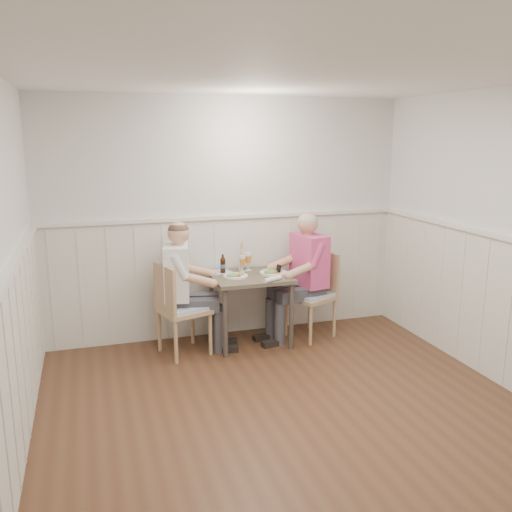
% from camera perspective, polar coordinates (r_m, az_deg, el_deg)
% --- Properties ---
extents(ground_plane, '(4.50, 4.50, 0.00)m').
position_cam_1_polar(ground_plane, '(4.33, 5.06, -17.83)').
color(ground_plane, '#4C2D1C').
extents(room_shell, '(4.04, 4.54, 2.60)m').
position_cam_1_polar(room_shell, '(3.79, 5.50, 2.38)').
color(room_shell, silver).
rests_on(room_shell, ground).
extents(wainscot, '(4.00, 4.49, 1.34)m').
position_cam_1_polar(wainscot, '(4.62, 1.96, -6.33)').
color(wainscot, silver).
rests_on(wainscot, ground).
extents(dining_table, '(0.81, 0.70, 0.75)m').
position_cam_1_polar(dining_table, '(5.73, -0.60, -3.10)').
color(dining_table, '#4B463B').
rests_on(dining_table, ground).
extents(chair_right, '(0.58, 0.58, 0.93)m').
position_cam_1_polar(chair_right, '(6.02, 6.15, -3.71)').
color(chair_right, tan).
rests_on(chair_right, ground).
extents(chair_left, '(0.56, 0.56, 0.95)m').
position_cam_1_polar(chair_left, '(5.51, -8.16, -5.23)').
color(chair_left, tan).
rests_on(chair_left, ground).
extents(man_in_pink, '(0.70, 0.49, 1.41)m').
position_cam_1_polar(man_in_pink, '(5.96, 5.22, -3.04)').
color(man_in_pink, '#3F3F47').
rests_on(man_in_pink, ground).
extents(diner_cream, '(0.69, 0.50, 1.38)m').
position_cam_1_polar(diner_cream, '(5.59, -7.82, -4.29)').
color(diner_cream, '#3F3F47').
rests_on(diner_cream, ground).
extents(plate_man, '(0.29, 0.29, 0.07)m').
position_cam_1_polar(plate_man, '(5.76, 1.78, -1.65)').
color(plate_man, white).
rests_on(plate_man, dining_table).
extents(plate_diner, '(0.26, 0.26, 0.06)m').
position_cam_1_polar(plate_diner, '(5.62, -2.26, -2.04)').
color(plate_diner, white).
rests_on(plate_diner, dining_table).
extents(beer_glass_a, '(0.08, 0.08, 0.20)m').
position_cam_1_polar(beer_glass_a, '(5.86, -0.83, -0.26)').
color(beer_glass_a, silver).
rests_on(beer_glass_a, dining_table).
extents(beer_glass_b, '(0.07, 0.07, 0.18)m').
position_cam_1_polar(beer_glass_b, '(5.82, -1.44, -0.53)').
color(beer_glass_b, silver).
rests_on(beer_glass_b, dining_table).
extents(beer_bottle, '(0.06, 0.06, 0.21)m').
position_cam_1_polar(beer_bottle, '(5.77, -3.51, -0.94)').
color(beer_bottle, black).
rests_on(beer_bottle, dining_table).
extents(rolled_napkin, '(0.21, 0.14, 0.05)m').
position_cam_1_polar(rolled_napkin, '(5.46, 1.77, -2.44)').
color(rolled_napkin, white).
rests_on(rolled_napkin, dining_table).
extents(grass_vase, '(0.04, 0.04, 0.35)m').
position_cam_1_polar(grass_vase, '(5.86, -1.70, -0.05)').
color(grass_vase, silver).
rests_on(grass_vase, dining_table).
extents(gingham_mat, '(0.32, 0.28, 0.01)m').
position_cam_1_polar(gingham_mat, '(5.83, -4.03, -1.70)').
color(gingham_mat, '#6D8ABB').
rests_on(gingham_mat, dining_table).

